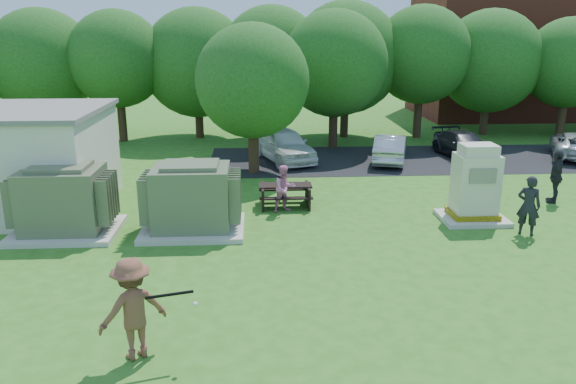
{
  "coord_description": "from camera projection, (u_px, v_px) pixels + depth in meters",
  "views": [
    {
      "loc": [
        -0.88,
        -11.39,
        5.8
      ],
      "look_at": [
        0.0,
        4.0,
        1.3
      ],
      "focal_mm": 35.0,
      "sensor_mm": 36.0,
      "label": 1
    }
  ],
  "objects": [
    {
      "name": "tree_row",
      "position": [
        305.0,
        61.0,
        29.25
      ],
      "size": [
        41.3,
        13.3,
        7.3
      ],
      "color": "#47301E",
      "rests_on": "ground"
    },
    {
      "name": "batting_equipment",
      "position": [
        168.0,
        296.0,
        9.94
      ],
      "size": [
        1.12,
        0.28,
        0.24
      ],
      "color": "black",
      "rests_on": "ground"
    },
    {
      "name": "person_by_generator",
      "position": [
        529.0,
        206.0,
        16.19
      ],
      "size": [
        0.77,
        0.7,
        1.77
      ],
      "primitive_type": "imported",
      "rotation": [
        0.0,
        0.0,
        2.59
      ],
      "color": "black",
      "rests_on": "ground"
    },
    {
      "name": "car_white",
      "position": [
        284.0,
        144.0,
        25.41
      ],
      "size": [
        3.08,
        4.75,
        1.5
      ],
      "primitive_type": "imported",
      "rotation": [
        0.0,
        0.0,
        0.32
      ],
      "color": "white",
      "rests_on": "ground"
    },
    {
      "name": "transformer_right",
      "position": [
        192.0,
        200.0,
        16.47
      ],
      "size": [
        3.0,
        2.4,
        2.07
      ],
      "color": "beige",
      "rests_on": "ground"
    },
    {
      "name": "parking_strip",
      "position": [
        427.0,
        159.0,
        25.91
      ],
      "size": [
        20.0,
        6.0,
        0.01
      ],
      "primitive_type": "cube",
      "color": "#232326",
      "rests_on": "ground"
    },
    {
      "name": "car_silver_b",
      "position": [
        575.0,
        145.0,
        26.09
      ],
      "size": [
        3.53,
        4.68,
        1.18
      ],
      "primitive_type": "imported",
      "rotation": [
        0.0,
        0.0,
        2.72
      ],
      "color": "silver",
      "rests_on": "ground"
    },
    {
      "name": "brick_building",
      "position": [
        531.0,
        56.0,
        38.34
      ],
      "size": [
        15.0,
        8.0,
        8.0
      ],
      "primitive_type": "cube",
      "color": "maroon",
      "rests_on": "ground"
    },
    {
      "name": "car_silver_a",
      "position": [
        390.0,
        148.0,
        25.19
      ],
      "size": [
        2.35,
        4.03,
        1.26
      ],
      "primitive_type": "imported",
      "rotation": [
        0.0,
        0.0,
        2.86
      ],
      "color": "#ADAEB2",
      "rests_on": "ground"
    },
    {
      "name": "person_walking_right",
      "position": [
        556.0,
        177.0,
        19.23
      ],
      "size": [
        0.85,
        1.17,
        1.84
      ],
      "primitive_type": "imported",
      "rotation": [
        0.0,
        0.0,
        4.29
      ],
      "color": "#26252A",
      "rests_on": "ground"
    },
    {
      "name": "ground",
      "position": [
        298.0,
        297.0,
        12.59
      ],
      "size": [
        120.0,
        120.0,
        0.0
      ],
      "primitive_type": "plane",
      "color": "#2D6619",
      "rests_on": "ground"
    },
    {
      "name": "transformer_left",
      "position": [
        64.0,
        202.0,
        16.27
      ],
      "size": [
        3.0,
        2.4,
        2.07
      ],
      "color": "beige",
      "rests_on": "ground"
    },
    {
      "name": "picnic_table",
      "position": [
        285.0,
        193.0,
        18.94
      ],
      "size": [
        1.76,
        1.32,
        0.75
      ],
      "color": "black",
      "rests_on": "ground"
    },
    {
      "name": "car_dark",
      "position": [
        464.0,
        145.0,
        26.05
      ],
      "size": [
        2.22,
        4.31,
        1.2
      ],
      "primitive_type": "imported",
      "rotation": [
        0.0,
        0.0,
        0.14
      ],
      "color": "black",
      "rests_on": "ground"
    },
    {
      "name": "batter",
      "position": [
        133.0,
        309.0,
        10.06
      ],
      "size": [
        1.44,
        1.24,
        1.93
      ],
      "primitive_type": "imported",
      "rotation": [
        0.0,
        0.0,
        3.66
      ],
      "color": "brown",
      "rests_on": "ground"
    },
    {
      "name": "person_at_picnic",
      "position": [
        285.0,
        189.0,
        18.29
      ],
      "size": [
        0.94,
        0.86,
        1.56
      ],
      "primitive_type": "imported",
      "rotation": [
        0.0,
        0.0,
        0.44
      ],
      "color": "pink",
      "rests_on": "ground"
    },
    {
      "name": "generator_cabinet",
      "position": [
        475.0,
        188.0,
        17.36
      ],
      "size": [
        1.99,
        1.63,
        2.43
      ],
      "color": "beige",
      "rests_on": "ground"
    }
  ]
}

